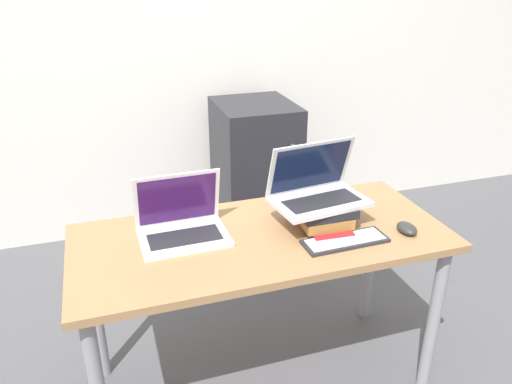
{
  "coord_description": "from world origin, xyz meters",
  "views": [
    {
      "loc": [
        -0.53,
        -1.24,
        1.65
      ],
      "look_at": [
        -0.02,
        0.31,
        0.9
      ],
      "focal_mm": 35.0,
      "sensor_mm": 36.0,
      "label": 1
    }
  ],
  "objects_px": {
    "book_stack": "(322,214)",
    "wireless_keyboard": "(345,241)",
    "mouse": "(407,228)",
    "mini_fridge": "(255,174)",
    "laptop_left": "(182,224)",
    "laptop_on_books": "(317,190)"
  },
  "relations": [
    {
      "from": "book_stack",
      "to": "mini_fridge",
      "type": "height_order",
      "value": "mini_fridge"
    },
    {
      "from": "book_stack",
      "to": "wireless_keyboard",
      "type": "distance_m",
      "value": 0.16
    },
    {
      "from": "mouse",
      "to": "laptop_left",
      "type": "bearing_deg",
      "value": 163.65
    },
    {
      "from": "mouse",
      "to": "mini_fridge",
      "type": "distance_m",
      "value": 1.4
    },
    {
      "from": "wireless_keyboard",
      "to": "mouse",
      "type": "height_order",
      "value": "mouse"
    },
    {
      "from": "mouse",
      "to": "book_stack",
      "type": "bearing_deg",
      "value": 150.48
    },
    {
      "from": "laptop_on_books",
      "to": "wireless_keyboard",
      "type": "bearing_deg",
      "value": -78.25
    },
    {
      "from": "mini_fridge",
      "to": "mouse",
      "type": "bearing_deg",
      "value": -83.1
    },
    {
      "from": "mouse",
      "to": "mini_fridge",
      "type": "xyz_separation_m",
      "value": [
        -0.16,
        1.36,
        -0.29
      ]
    },
    {
      "from": "mouse",
      "to": "wireless_keyboard",
      "type": "bearing_deg",
      "value": 178.88
    },
    {
      "from": "laptop_left",
      "to": "book_stack",
      "type": "height_order",
      "value": "laptop_left"
    },
    {
      "from": "laptop_on_books",
      "to": "mouse",
      "type": "relative_size",
      "value": 3.91
    },
    {
      "from": "book_stack",
      "to": "mouse",
      "type": "bearing_deg",
      "value": -29.52
    },
    {
      "from": "laptop_left",
      "to": "laptop_on_books",
      "type": "relative_size",
      "value": 0.86
    },
    {
      "from": "mouse",
      "to": "mini_fridge",
      "type": "height_order",
      "value": "mini_fridge"
    },
    {
      "from": "laptop_on_books",
      "to": "wireless_keyboard",
      "type": "relative_size",
      "value": 1.18
    },
    {
      "from": "wireless_keyboard",
      "to": "mini_fridge",
      "type": "height_order",
      "value": "mini_fridge"
    },
    {
      "from": "wireless_keyboard",
      "to": "mini_fridge",
      "type": "xyz_separation_m",
      "value": [
        0.09,
        1.35,
        -0.28
      ]
    },
    {
      "from": "laptop_left",
      "to": "wireless_keyboard",
      "type": "xyz_separation_m",
      "value": [
        0.56,
        -0.23,
        -0.04
      ]
    },
    {
      "from": "laptop_on_books",
      "to": "mini_fridge",
      "type": "height_order",
      "value": "laptop_on_books"
    },
    {
      "from": "wireless_keyboard",
      "to": "mini_fridge",
      "type": "relative_size",
      "value": 0.36
    },
    {
      "from": "book_stack",
      "to": "mouse",
      "type": "height_order",
      "value": "book_stack"
    }
  ]
}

